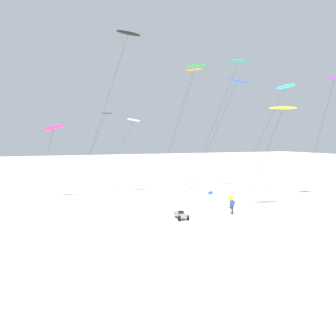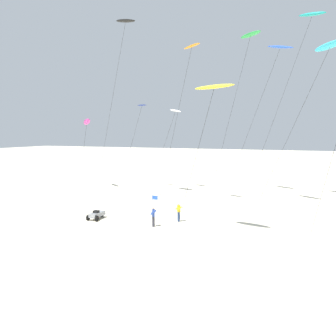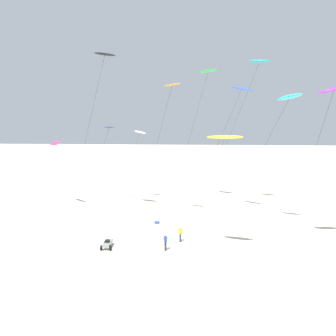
# 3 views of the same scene
# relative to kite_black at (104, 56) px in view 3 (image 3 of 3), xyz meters

# --- Properties ---
(ground_plane) EXTENTS (260.00, 260.00, 0.00)m
(ground_plane) POSITION_rel_kite_black_xyz_m (9.46, -7.83, -20.24)
(ground_plane) COLOR beige
(kite_black) EXTENTS (8.02, 4.00, 20.83)m
(kite_black) POSITION_rel_kite_black_xyz_m (0.00, 0.00, 0.00)
(kite_black) COLOR black
(kite_black) RESTS_ON ground
(kite_green) EXTENTS (6.72, 3.76, 19.67)m
(kite_green) POSITION_rel_kite_black_xyz_m (12.91, 7.16, -1.00)
(kite_green) COLOR green
(kite_green) RESTS_ON ground
(kite_cyan) EXTENTS (7.55, 3.99, 15.58)m
(kite_cyan) POSITION_rel_kite_black_xyz_m (21.19, -3.41, -5.31)
(kite_cyan) COLOR #33BFE0
(kite_cyan) RESTS_ON ground
(kite_yellow) EXTENTS (5.07, 2.44, 11.31)m
(kite_yellow) POSITION_rel_kite_black_xyz_m (13.48, -11.39, -9.22)
(kite_yellow) COLOR yellow
(kite_yellow) RESTS_ON ground
(kite_magenta) EXTENTS (3.89, 2.90, 9.85)m
(kite_magenta) POSITION_rel_kite_black_xyz_m (-8.54, 4.21, -11.03)
(kite_magenta) COLOR #D8339E
(kite_magenta) RESTS_ON ground
(kite_white) EXTENTS (5.75, 2.96, 11.04)m
(kite_white) POSITION_rel_kite_black_xyz_m (2.92, 8.24, -9.62)
(kite_white) COLOR white
(kite_white) RESTS_ON ground
(kite_teal) EXTENTS (8.53, 4.34, 20.77)m
(kite_teal) POSITION_rel_kite_black_xyz_m (19.63, 5.46, 0.00)
(kite_teal) COLOR teal
(kite_teal) RESTS_ON ground
(kite_navy) EXTENTS (5.71, 2.88, 11.59)m
(kite_navy) POSITION_rel_kite_black_xyz_m (-1.48, 6.81, -9.10)
(kite_navy) COLOR navy
(kite_navy) RESTS_ON ground
(kite_blue) EXTENTS (7.71, 4.06, 16.86)m
(kite_blue) POSITION_rel_kite_black_xyz_m (16.78, 1.65, -4.00)
(kite_blue) COLOR blue
(kite_blue) RESTS_ON ground
(kite_orange) EXTENTS (5.78, 3.01, 16.86)m
(kite_orange) POSITION_rel_kite_black_xyz_m (8.20, -0.92, -3.98)
(kite_orange) COLOR orange
(kite_orange) RESTS_ON ground
(kite_purple) EXTENTS (4.49, 2.13, 15.95)m
(kite_purple) POSITION_rel_kite_black_xyz_m (23.36, -9.21, -4.99)
(kite_purple) COLOR purple
(kite_purple) RESTS_ON ground
(kite_flyer_nearest) EXTENTS (0.66, 0.68, 1.67)m
(kite_flyer_nearest) POSITION_rel_kite_black_xyz_m (8.19, -10.34, -19.35)
(kite_flyer_nearest) COLOR #33333D
(kite_flyer_nearest) RESTS_ON ground
(kite_flyer_middle) EXTENTS (0.73, 0.73, 1.67)m
(kite_flyer_middle) POSITION_rel_kite_black_xyz_m (9.56, -8.01, -19.35)
(kite_flyer_middle) COLOR navy
(kite_flyer_middle) RESTS_ON ground
(beach_buggy) EXTENTS (1.03, 2.05, 0.82)m
(beach_buggy) POSITION_rel_kite_black_xyz_m (2.40, -10.00, -19.81)
(beach_buggy) COLOR gray
(beach_buggy) RESTS_ON ground
(marker_flag) EXTENTS (0.56, 0.05, 2.10)m
(marker_flag) POSITION_rel_kite_black_xyz_m (6.98, -7.66, -18.75)
(marker_flag) COLOR gray
(marker_flag) RESTS_ON ground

